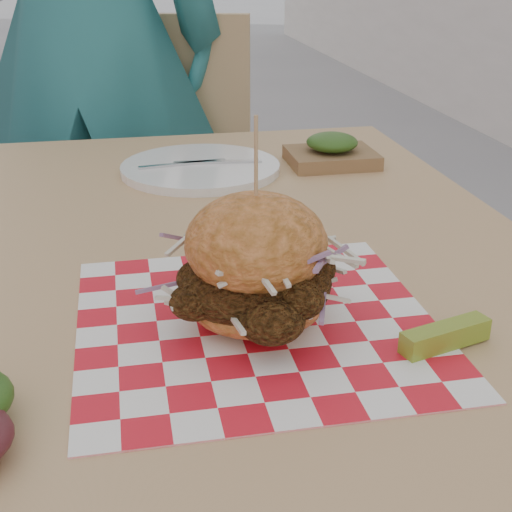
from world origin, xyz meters
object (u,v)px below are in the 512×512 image
(diner, at_px, (85,34))
(patio_chair, at_px, (184,180))
(sandwich, at_px, (256,269))
(patio_table, at_px, (234,303))

(diner, bearing_deg, patio_chair, 177.63)
(diner, xyz_separation_m, patio_chair, (0.22, -0.04, -0.36))
(patio_chair, relative_size, sandwich, 4.48)
(patio_table, distance_m, sandwich, 0.24)
(diner, relative_size, patio_table, 1.52)
(patio_table, bearing_deg, sandwich, -92.52)
(patio_table, relative_size, sandwich, 5.65)
(diner, xyz_separation_m, patio_table, (0.19, -0.97, -0.24))
(diner, height_order, patio_table, diner)
(patio_table, distance_m, patio_chair, 0.93)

